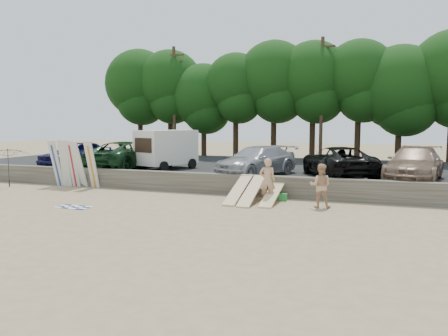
% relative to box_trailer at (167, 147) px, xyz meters
% --- Properties ---
extents(ground, '(120.00, 120.00, 0.00)m').
position_rel_box_trailer_xyz_m(ground, '(5.89, -6.55, -2.01)').
color(ground, tan).
rests_on(ground, ground).
extents(seawall, '(44.00, 0.50, 1.00)m').
position_rel_box_trailer_xyz_m(seawall, '(5.89, -3.55, -1.51)').
color(seawall, '#6B6356').
rests_on(seawall, ground).
extents(parking_lot, '(44.00, 14.50, 0.70)m').
position_rel_box_trailer_xyz_m(parking_lot, '(5.89, 3.95, -1.66)').
color(parking_lot, '#282828').
rests_on(parking_lot, ground).
extents(treeline, '(33.80, 6.31, 9.30)m').
position_rel_box_trailer_xyz_m(treeline, '(6.46, 11.01, 4.60)').
color(treeline, '#382616').
rests_on(treeline, parking_lot).
extents(utility_poles, '(25.80, 0.26, 9.00)m').
position_rel_box_trailer_xyz_m(utility_poles, '(7.89, 9.45, 3.41)').
color(utility_poles, '#473321').
rests_on(utility_poles, parking_lot).
extents(box_trailer, '(2.95, 4.07, 2.35)m').
position_rel_box_trailer_xyz_m(box_trailer, '(0.00, 0.00, 0.00)').
color(box_trailer, silver).
rests_on(box_trailer, parking_lot).
extents(car_0, '(2.90, 5.17, 1.66)m').
position_rel_box_trailer_xyz_m(car_0, '(-5.92, -0.86, -0.49)').
color(car_0, '#15154A').
rests_on(car_0, parking_lot).
extents(car_1, '(2.86, 6.03, 1.66)m').
position_rel_box_trailer_xyz_m(car_1, '(-2.43, -0.46, -0.48)').
color(car_1, black).
rests_on(car_1, parking_lot).
extents(car_2, '(4.08, 5.74, 1.54)m').
position_rel_box_trailer_xyz_m(car_2, '(5.90, -1.13, -0.54)').
color(car_2, '#A3A3A8').
rests_on(car_2, parking_lot).
extents(car_3, '(4.67, 6.25, 1.58)m').
position_rel_box_trailer_xyz_m(car_3, '(10.07, -0.47, -0.53)').
color(car_3, black).
rests_on(car_3, parking_lot).
extents(car_4, '(3.29, 5.95, 1.63)m').
position_rel_box_trailer_xyz_m(car_4, '(13.67, -0.75, -0.50)').
color(car_4, '#866A55').
rests_on(car_4, parking_lot).
extents(surfboard_upright_0, '(0.55, 0.72, 2.54)m').
position_rel_box_trailer_xyz_m(surfboard_upright_0, '(-4.66, -4.15, -0.75)').
color(surfboard_upright_0, silver).
rests_on(surfboard_upright_0, ground).
extents(surfboard_upright_1, '(0.56, 0.60, 2.56)m').
position_rel_box_trailer_xyz_m(surfboard_upright_1, '(-4.09, -4.13, -0.73)').
color(surfboard_upright_1, silver).
rests_on(surfboard_upright_1, ground).
extents(surfboard_upright_2, '(0.52, 0.61, 2.56)m').
position_rel_box_trailer_xyz_m(surfboard_upright_2, '(-3.59, -4.09, -0.74)').
color(surfboard_upright_2, silver).
rests_on(surfboard_upright_2, ground).
extents(surfboard_upright_3, '(0.61, 0.85, 2.51)m').
position_rel_box_trailer_xyz_m(surfboard_upright_3, '(-3.18, -4.11, -0.76)').
color(surfboard_upright_3, silver).
rests_on(surfboard_upright_3, ground).
extents(surfboard_upright_4, '(0.52, 0.69, 2.54)m').
position_rel_box_trailer_xyz_m(surfboard_upright_4, '(-2.36, -4.11, -0.74)').
color(surfboard_upright_4, silver).
rests_on(surfboard_upright_4, ground).
extents(surfboard_low_0, '(0.56, 2.86, 1.03)m').
position_rel_box_trailer_xyz_m(surfboard_low_0, '(6.17, -5.07, -1.50)').
color(surfboard_low_0, beige).
rests_on(surfboard_low_0, ground).
extents(surfboard_low_1, '(0.56, 2.86, 1.03)m').
position_rel_box_trailer_xyz_m(surfboard_low_1, '(6.85, -5.22, -1.50)').
color(surfboard_low_1, beige).
rests_on(surfboard_low_1, ground).
extents(surfboard_low_2, '(0.56, 2.92, 0.81)m').
position_rel_box_trailer_xyz_m(surfboard_low_2, '(7.73, -4.97, -1.61)').
color(surfboard_low_2, beige).
rests_on(surfboard_low_2, ground).
extents(beachgoer_a, '(0.81, 0.64, 1.94)m').
position_rel_box_trailer_xyz_m(beachgoer_a, '(7.49, -5.02, -1.05)').
color(beachgoer_a, tan).
rests_on(beachgoer_a, ground).
extents(beachgoer_b, '(0.92, 0.74, 1.82)m').
position_rel_box_trailer_xyz_m(beachgoer_b, '(9.83, -5.42, -1.11)').
color(beachgoer_b, tan).
rests_on(beachgoer_b, ground).
extents(cooler, '(0.42, 0.35, 0.32)m').
position_rel_box_trailer_xyz_m(cooler, '(8.05, -4.38, -1.85)').
color(cooler, '#278F3B').
rests_on(cooler, ground).
extents(gear_bag, '(0.37, 0.34, 0.22)m').
position_rel_box_trailer_xyz_m(gear_bag, '(6.22, -4.18, -1.90)').
color(gear_bag, '#E44D1A').
rests_on(gear_bag, ground).
extents(beach_towel, '(1.57, 1.57, 0.00)m').
position_rel_box_trailer_xyz_m(beach_towel, '(0.20, -8.82, -2.01)').
color(beach_towel, white).
rests_on(beach_towel, ground).
extents(beach_umbrella, '(3.23, 3.25, 2.16)m').
position_rel_box_trailer_xyz_m(beach_umbrella, '(-6.96, -5.28, -0.93)').
color(beach_umbrella, black).
rests_on(beach_umbrella, ground).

